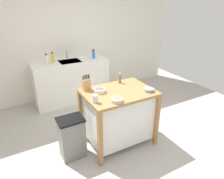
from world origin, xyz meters
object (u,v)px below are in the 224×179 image
at_px(knife_block, 86,84).
at_px(bowl_ceramic_small, 100,90).
at_px(pepper_grinder, 120,78).
at_px(trash_bin, 72,137).
at_px(kitchen_island, 118,114).
at_px(bowl_stoneware_deep, 149,90).
at_px(drinking_cup, 95,99).
at_px(sink_faucet, 67,54).
at_px(bottle_dish_soap, 94,54).
at_px(bottle_hand_soap, 47,60).
at_px(bottle_spray_cleaner, 52,58).
at_px(bowl_ceramic_wide, 117,100).

height_order(knife_block, bowl_ceramic_small, knife_block).
relative_size(pepper_grinder, trash_bin, 0.27).
bearing_deg(kitchen_island, pepper_grinder, 56.11).
height_order(bowl_stoneware_deep, drinking_cup, drinking_cup).
xyz_separation_m(bowl_stoneware_deep, sink_faucet, (-0.55, 2.14, 0.12)).
bearing_deg(bowl_ceramic_small, bottle_dish_soap, 68.59).
height_order(kitchen_island, bottle_hand_soap, bottle_hand_soap).
distance_m(bowl_stoneware_deep, bottle_spray_cleaner, 2.23).
relative_size(bottle_spray_cleaner, bottle_hand_soap, 0.97).
bearing_deg(pepper_grinder, bowl_ceramic_wide, -124.49).
xyz_separation_m(drinking_cup, pepper_grinder, (0.63, 0.43, 0.03)).
xyz_separation_m(bowl_stoneware_deep, pepper_grinder, (-0.21, 0.49, 0.06)).
bearing_deg(bowl_ceramic_wide, drinking_cup, 155.59).
xyz_separation_m(bowl_stoneware_deep, bottle_dish_soap, (-0.01, 1.94, 0.10)).
xyz_separation_m(bowl_ceramic_wide, trash_bin, (-0.56, 0.30, -0.60)).
bearing_deg(drinking_cup, bowl_ceramic_small, 53.86).
bearing_deg(knife_block, bottle_dish_soap, 62.06).
relative_size(bowl_stoneware_deep, bottle_dish_soap, 0.70).
xyz_separation_m(sink_faucet, bottle_spray_cleaner, (-0.34, -0.10, -0.01)).
relative_size(knife_block, drinking_cup, 2.24).
relative_size(drinking_cup, bottle_dish_soap, 0.52).
relative_size(bowl_ceramic_wide, sink_faucet, 0.73).
distance_m(pepper_grinder, trash_bin, 1.16).
distance_m(bowl_ceramic_wide, bottle_dish_soap, 2.07).
height_order(bowl_stoneware_deep, sink_faucet, sink_faucet).
bearing_deg(kitchen_island, knife_block, 145.14).
bearing_deg(bottle_dish_soap, trash_bin, -123.69).
xyz_separation_m(kitchen_island, bowl_ceramic_wide, (-0.19, -0.27, 0.42)).
relative_size(knife_block, trash_bin, 0.38).
xyz_separation_m(pepper_grinder, bottle_dish_soap, (0.20, 1.45, 0.05)).
distance_m(kitchen_island, bottle_dish_soap, 1.84).
xyz_separation_m(bowl_ceramic_small, sink_faucet, (0.10, 1.82, 0.11)).
bearing_deg(bottle_dish_soap, bowl_ceramic_wide, -105.92).
bearing_deg(knife_block, drinking_cup, -97.31).
height_order(drinking_cup, trash_bin, drinking_cup).
distance_m(knife_block, bottle_hand_soap, 1.47).
distance_m(drinking_cup, sink_faucet, 2.10).
height_order(bowl_ceramic_small, drinking_cup, drinking_cup).
relative_size(knife_block, bottle_spray_cleaner, 1.09).
distance_m(knife_block, sink_faucet, 1.67).
distance_m(bowl_ceramic_wide, bottle_spray_cleaner, 2.12).
distance_m(knife_block, bottle_spray_cleaner, 1.56).
relative_size(drinking_cup, bottle_hand_soap, 0.47).
xyz_separation_m(bottle_spray_cleaner, bottle_hand_soap, (-0.14, -0.11, 0.00)).
bearing_deg(trash_bin, sink_faucet, 72.63).
relative_size(bowl_ceramic_wide, bottle_hand_soap, 0.71).
relative_size(knife_block, bottle_dish_soap, 1.18).
relative_size(knife_block, bottle_hand_soap, 1.06).
xyz_separation_m(bowl_ceramic_small, bottle_spray_cleaner, (-0.24, 1.72, 0.10)).
xyz_separation_m(bowl_ceramic_small, bottle_dish_soap, (0.63, 1.62, 0.10)).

